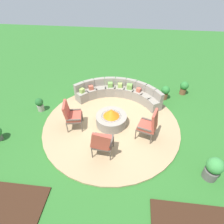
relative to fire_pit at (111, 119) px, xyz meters
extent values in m
plane|color=#2D6B28|center=(0.00, 0.00, -0.31)|extent=(24.00, 24.00, 0.00)
cylinder|color=tan|center=(0.00, 0.00, -0.28)|extent=(4.88, 4.88, 0.06)
cube|color=#382114|center=(-2.20, -3.40, -0.29)|extent=(1.79, 1.60, 0.04)
cylinder|color=gray|center=(0.00, 0.00, -0.06)|extent=(1.10, 1.10, 0.39)
cylinder|color=black|center=(0.00, 0.00, 0.10)|extent=(0.71, 0.71, 0.06)
cone|color=orange|center=(0.00, 0.00, 0.27)|extent=(0.57, 0.57, 0.28)
cube|color=gray|center=(1.57, 1.06, -0.04)|extent=(0.62, 0.61, 0.42)
cube|color=gray|center=(1.69, 1.14, 0.34)|extent=(0.37, 0.45, 0.33)
cube|color=gray|center=(1.29, 1.38, -0.04)|extent=(0.62, 0.62, 0.42)
cube|color=gray|center=(1.39, 1.48, 0.34)|extent=(0.43, 0.41, 0.33)
cube|color=gray|center=(0.95, 1.63, -0.04)|extent=(0.60, 0.61, 0.42)
cube|color=gray|center=(1.03, 1.76, 0.34)|extent=(0.45, 0.36, 0.33)
cube|color=gray|center=(0.57, 1.80, -0.04)|extent=(0.55, 0.56, 0.42)
cube|color=gray|center=(0.61, 1.94, 0.34)|extent=(0.46, 0.28, 0.33)
cube|color=gray|center=(0.15, 1.88, -0.04)|extent=(0.47, 0.48, 0.42)
cube|color=gray|center=(0.16, 2.03, 0.34)|extent=(0.44, 0.19, 0.33)
cube|color=gray|center=(-0.27, 1.87, -0.04)|extent=(0.49, 0.51, 0.42)
cube|color=gray|center=(-0.29, 2.01, 0.34)|extent=(0.45, 0.22, 0.33)
cube|color=gray|center=(-0.68, 1.76, -0.04)|extent=(0.57, 0.58, 0.42)
cube|color=gray|center=(-0.74, 1.90, 0.34)|extent=(0.46, 0.31, 0.33)
cube|color=gray|center=(-1.06, 1.57, -0.04)|extent=(0.61, 0.62, 0.42)
cube|color=gray|center=(-1.14, 1.69, 0.34)|extent=(0.45, 0.38, 0.33)
cube|color=gray|center=(-1.38, 1.29, -0.04)|extent=(0.62, 0.62, 0.42)
cube|color=gray|center=(-1.49, 1.39, 0.34)|extent=(0.41, 0.43, 0.33)
cube|color=#BC5B47|center=(-1.03, 1.52, 0.26)|extent=(0.22, 0.21, 0.17)
cube|color=#BC5B47|center=(0.93, 1.59, 0.25)|extent=(0.21, 0.20, 0.16)
cube|color=#93B756|center=(-1.34, 1.26, 0.26)|extent=(0.22, 0.23, 0.18)
cube|color=#70A34C|center=(-0.27, 1.82, 0.27)|extent=(0.22, 0.20, 0.20)
cube|color=#93B756|center=(0.15, 1.83, 0.26)|extent=(0.19, 0.17, 0.18)
cube|color=#70A34C|center=(0.55, 1.76, 0.28)|extent=(0.24, 0.21, 0.21)
cylinder|color=brown|center=(-1.07, 0.05, -0.06)|extent=(0.04, 0.04, 0.38)
cylinder|color=brown|center=(-0.96, -0.50, -0.06)|extent=(0.04, 0.04, 0.38)
cylinder|color=brown|center=(-1.55, -0.04, -0.06)|extent=(0.04, 0.04, 0.38)
cylinder|color=brown|center=(-1.44, -0.59, -0.06)|extent=(0.04, 0.04, 0.38)
cube|color=brown|center=(-1.25, -0.27, 0.15)|extent=(0.63, 0.69, 0.05)
cube|color=#B24738|center=(-1.25, -0.27, 0.22)|extent=(0.58, 0.63, 0.09)
cube|color=#B24738|center=(-1.47, -0.32, 0.47)|extent=(0.26, 0.58, 0.61)
cube|color=brown|center=(-1.31, -0.01, 0.29)|extent=(0.45, 0.13, 0.04)
cube|color=brown|center=(-1.20, -0.54, 0.29)|extent=(0.45, 0.13, 0.04)
cylinder|color=brown|center=(-0.36, -0.99, -0.06)|extent=(0.04, 0.04, 0.38)
cylinder|color=brown|center=(0.19, -1.02, -0.06)|extent=(0.04, 0.04, 0.38)
cylinder|color=brown|center=(-0.39, -1.54, -0.06)|extent=(0.04, 0.04, 0.38)
cylinder|color=brown|center=(0.16, -1.57, -0.06)|extent=(0.04, 0.04, 0.38)
cube|color=brown|center=(-0.10, -1.28, 0.15)|extent=(0.62, 0.62, 0.05)
cube|color=#B24738|center=(-0.10, -1.28, 0.22)|extent=(0.57, 0.57, 0.09)
cube|color=#B24738|center=(-0.12, -1.53, 0.46)|extent=(0.63, 0.12, 0.66)
cube|color=brown|center=(-0.37, -1.26, 0.29)|extent=(0.08, 0.50, 0.04)
cube|color=brown|center=(0.16, -1.30, 0.29)|extent=(0.08, 0.50, 0.04)
cylinder|color=brown|center=(0.87, -0.64, -0.06)|extent=(0.04, 0.04, 0.38)
cylinder|color=brown|center=(1.03, -0.15, -0.06)|extent=(0.04, 0.04, 0.38)
cylinder|color=brown|center=(1.36, -0.79, -0.06)|extent=(0.04, 0.04, 0.38)
cylinder|color=brown|center=(1.52, -0.30, -0.06)|extent=(0.04, 0.04, 0.38)
cube|color=brown|center=(1.20, -0.47, 0.15)|extent=(0.69, 0.69, 0.05)
cube|color=#B24738|center=(1.20, -0.47, 0.22)|extent=(0.63, 0.63, 0.09)
cube|color=#B24738|center=(1.42, -0.54, 0.51)|extent=(0.30, 0.55, 0.69)
cube|color=brown|center=(1.12, -0.70, 0.29)|extent=(0.46, 0.19, 0.04)
cube|color=brown|center=(1.27, -0.23, 0.29)|extent=(0.46, 0.19, 0.04)
cylinder|color=#605B56|center=(2.96, -1.76, -0.16)|extent=(0.39, 0.39, 0.31)
sphere|color=#3D8E42|center=(2.96, -1.76, 0.22)|extent=(0.45, 0.45, 0.45)
cylinder|color=#A89E8E|center=(-2.88, 0.52, -0.18)|extent=(0.25, 0.25, 0.27)
sphere|color=#236028|center=(-2.88, 0.52, 0.10)|extent=(0.31, 0.31, 0.31)
cylinder|color=brown|center=(2.92, 2.38, -0.17)|extent=(0.27, 0.27, 0.28)
sphere|color=#2D7A33|center=(2.92, 2.38, 0.11)|extent=(0.36, 0.36, 0.36)
cylinder|color=brown|center=(2.06, 1.91, -0.17)|extent=(0.27, 0.27, 0.28)
sphere|color=#2D7A33|center=(2.06, 1.91, 0.12)|extent=(0.35, 0.35, 0.35)
camera|label=1|loc=(0.60, -4.94, 4.45)|focal=30.12mm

